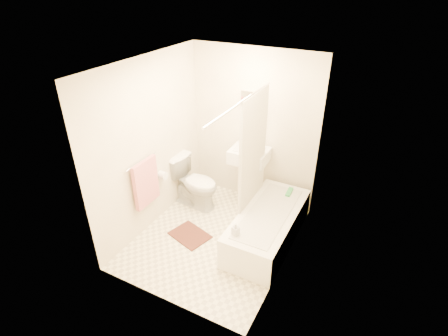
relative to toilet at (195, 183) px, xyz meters
The scene contains 17 objects.
floor 0.98m from the toilet, 40.12° to the right, with size 2.40×2.40×0.00m, color beige.
ceiling 2.20m from the toilet, 40.12° to the right, with size 2.40×2.40×0.00m, color white.
wall_back 1.23m from the toilet, 42.27° to the left, with size 2.00×0.02×2.40m, color beige.
wall_left 1.04m from the toilet, 118.61° to the right, with size 0.02×2.40×2.40m, color beige.
wall_right 1.96m from the toilet, 18.91° to the right, with size 0.02×2.40×2.40m, color beige.
mirror 1.43m from the toilet, 41.34° to the left, with size 0.40×0.03×0.55m, color white.
curtain_rod 1.94m from the toilet, 25.85° to the right, with size 0.03×0.03×1.70m, color silver.
shower_curtain 1.29m from the toilet, ahead, with size 0.04×0.80×1.55m, color silver.
towel_bar 1.12m from the toilet, 108.38° to the right, with size 0.02×0.02×0.60m, color silver.
towel 0.95m from the toilet, 106.49° to the right, with size 0.06×0.45×0.66m, color #CC7266.
toilet_paper 0.60m from the toilet, 118.17° to the right, with size 0.12×0.12×0.11m, color white.
toilet is the anchor object (origin of this frame).
sink 0.85m from the toilet, 26.30° to the left, with size 0.55×0.44×1.08m, color white, non-canonical shape.
bathtub 1.37m from the toilet, 11.75° to the right, with size 0.70×1.61×0.45m, color white, non-canonical shape.
bath_mat 0.88m from the toilet, 64.47° to the right, with size 0.53×0.40×0.02m, color #4B251B.
soap_bottle 1.44m from the toilet, 37.89° to the right, with size 0.08×0.08×0.17m, color silver.
scrub_brush 1.46m from the toilet, 11.97° to the left, with size 0.07×0.22×0.04m, color green.
Camera 1 is at (1.85, -3.31, 3.28)m, focal length 28.00 mm.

